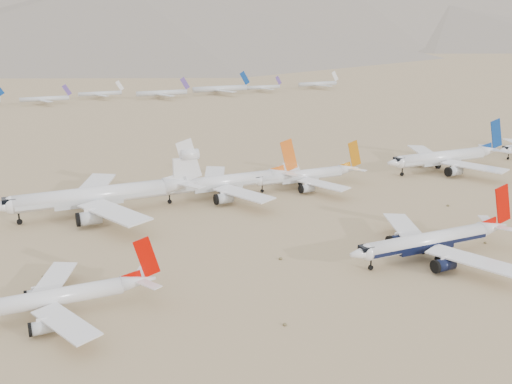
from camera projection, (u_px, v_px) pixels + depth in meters
ground at (416, 261)px, 141.48m from camera, size 7000.00×7000.00×0.00m
main_airliner at (434, 240)px, 142.17m from camera, size 47.27×46.17×16.68m
second_airliner at (58, 297)px, 114.07m from camera, size 39.66×38.77×14.06m
row2_navy_widebody at (446, 157)px, 226.51m from camera, size 54.23×53.03×19.29m
row2_gold_tail at (306, 175)px, 203.66m from camera, size 43.49×42.53×15.48m
row2_orange_tail at (226, 182)px, 192.48m from camera, size 50.61×49.51×18.05m
row2_white_trijet at (104, 194)px, 174.72m from camera, size 60.49×59.12×21.43m
distant_storage_row at (67, 96)px, 422.72m from camera, size 470.72×54.01×15.98m
foothills at (287, 18)px, 1290.96m from camera, size 4637.50×1395.00×155.00m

